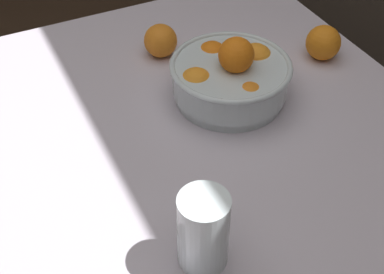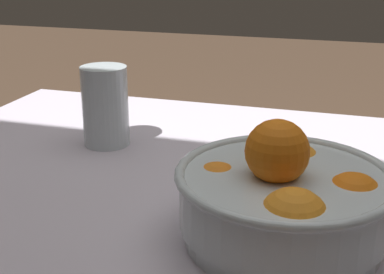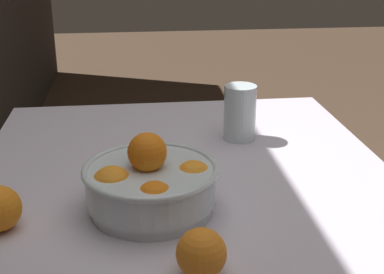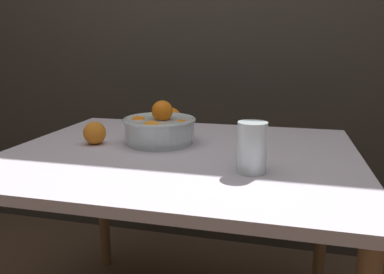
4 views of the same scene
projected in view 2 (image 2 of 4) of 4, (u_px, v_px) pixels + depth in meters
name	position (u px, v px, depth m)	size (l,w,h in m)	color
dining_table	(217.00, 251.00, 0.79)	(1.16, 0.94, 0.76)	silver
fruit_bowl	(284.00, 197.00, 0.64)	(0.26, 0.26, 0.15)	silver
juice_glass	(105.00, 109.00, 0.95)	(0.08, 0.08, 0.14)	#F4A314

